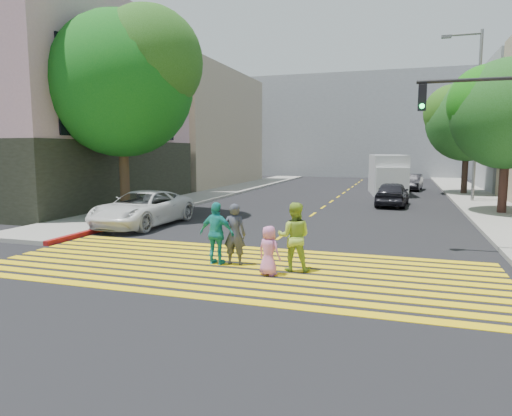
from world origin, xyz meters
The scene contains 23 objects.
ground centered at (0.00, 0.00, 0.00)m, with size 120.00×120.00×0.00m, color black.
sidewalk_left centered at (-8.50, 22.00, 0.07)m, with size 3.00×40.00×0.15m, color gray.
sidewalk_right centered at (8.50, 15.00, 0.07)m, with size 3.00×60.00×0.15m, color gray.
curb_red centered at (-6.90, 6.00, 0.08)m, with size 0.20×8.00×0.16m, color maroon.
crosswalk centered at (0.00, 1.28, 0.01)m, with size 13.40×5.30×0.01m.
lane_line centered at (0.00, 22.50, 0.01)m, with size 0.12×34.40×0.01m.
building_left_pink centered at (-16.00, 12.00, 4.58)m, with size 12.10×14.10×11.00m.
building_left_tan centered at (-16.00, 28.00, 5.00)m, with size 12.00×16.00×10.00m, color tan.
backdrop_block centered at (0.00, 48.00, 6.00)m, with size 30.00×8.00×12.00m, color gray.
tree_left centered at (-8.38, 8.93, 6.48)m, with size 7.89×7.38×9.61m.
tree_right_near centered at (8.75, 14.48, 5.07)m, with size 6.29×5.94×7.50m.
tree_right_far centered at (8.26, 24.87, 5.42)m, with size 6.57×6.15×8.03m.
pedestrian_man centered at (-0.16, 1.61, 0.84)m, with size 0.61×0.40×1.69m, color #383B47.
pedestrian_woman centered at (1.51, 1.52, 0.89)m, with size 0.87×0.67×1.78m, color #9EC43A.
pedestrian_child centered at (1.02, 0.90, 0.62)m, with size 0.61×0.40×1.25m, color #D172AD.
pedestrian_extra centered at (-0.63, 1.50, 0.86)m, with size 1.00×0.42×1.71m, color teal.
white_sedan centered at (-6.09, 6.54, 0.72)m, with size 2.38×5.17×1.44m, color silver.
dark_car_near centered at (3.58, 16.80, 0.69)m, with size 1.64×4.08×1.39m, color black.
silver_car centered at (3.39, 30.46, 0.60)m, with size 1.67×4.11×1.19m, color #9BA8B6.
dark_car_parked centered at (4.80, 28.00, 0.63)m, with size 1.34×3.85×1.27m, color black.
white_van centered at (3.08, 23.88, 1.32)m, with size 3.00×6.15×2.78m.
traffic_signal centered at (7.03, 4.97, 3.55)m, with size 3.74×0.32×5.48m.
street_lamp centered at (7.86, 19.75, 5.70)m, with size 2.24×0.25×9.93m.
Camera 1 is at (4.13, -9.77, 3.09)m, focal length 32.00 mm.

